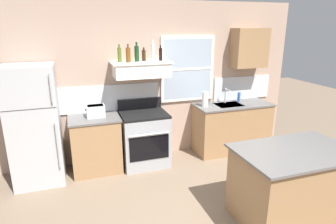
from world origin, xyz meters
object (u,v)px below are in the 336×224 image
Objects in this scene: bottle_balsamic_dark at (161,54)px; kitchen_island at (292,185)px; bottle_dark_green_wine at (137,53)px; bottle_olive_oil_square at (119,55)px; toaster at (96,111)px; paper_towel_roll at (205,99)px; bottle_amber_wine at (128,55)px; bottle_brown_stout at (144,55)px; dish_soap_bottle at (239,97)px; bottle_clear_tall at (153,52)px; refrigerator at (35,126)px; stove_range at (144,138)px.

bottle_balsamic_dark is 2.71m from kitchen_island.
bottle_dark_green_wine is 0.22× the size of kitchen_island.
bottle_balsamic_dark is at bearing -0.77° from bottle_dark_green_wine.
bottle_balsamic_dark is (0.67, -0.01, -0.01)m from bottle_olive_oil_square.
toaster is 1.89m from paper_towel_roll.
bottle_amber_wine reaches higher than bottle_olive_oil_square.
bottle_amber_wine is 1.13× the size of bottle_balsamic_dark.
dish_soap_bottle is at bearing -0.47° from bottle_brown_stout.
bottle_clear_tall reaches higher than kitchen_island.
bottle_brown_stout is at bearing 120.47° from kitchen_island.
bottle_clear_tall is at bearing 3.93° from refrigerator.
bottle_balsamic_dark reaches higher than dish_soap_bottle.
bottle_olive_oil_square reaches higher than dish_soap_bottle.
toaster is at bearing -177.92° from dish_soap_bottle.
paper_towel_roll is at bearing -6.15° from bottle_brown_stout.
bottle_olive_oil_square is at bearing 179.51° from bottle_balsamic_dark.
bottle_clear_tall is (0.41, 0.06, 0.02)m from bottle_amber_wine.
refrigerator is at bearing -176.33° from bottle_balsamic_dark.
bottle_amber_wine is at bearing 179.90° from paper_towel_roll.
bottle_olive_oil_square is (0.43, 0.07, 0.85)m from toaster.
bottle_clear_tall is 0.14m from bottle_balsamic_dark.
bottle_olive_oil_square reaches higher than toaster.
refrigerator is at bearing -179.20° from stove_range.
bottle_brown_stout is 0.79× the size of paper_towel_roll.
bottle_amber_wine is 0.55m from bottle_balsamic_dark.
bottle_amber_wine is 0.20× the size of kitchen_island.
stove_range is 3.89× the size of bottle_amber_wine.
bottle_dark_green_wine is 1.41× the size of bottle_brown_stout.
bottle_clear_tall is (1.85, 0.13, 1.00)m from refrigerator.
bottle_brown_stout is at bearing 6.05° from bottle_olive_oil_square.
bottle_dark_green_wine is at bearing -179.18° from dish_soap_bottle.
bottle_dark_green_wine is 1.45m from paper_towel_roll.
bottle_balsamic_dark is at bearing 115.36° from kitchen_island.
bottle_dark_green_wine is (0.27, -0.00, 0.01)m from bottle_olive_oil_square.
bottle_brown_stout reaches higher than kitchen_island.
refrigerator is 3.60m from kitchen_island.
toaster is (0.89, 0.06, 0.12)m from refrigerator.
refrigerator is 6.57× the size of paper_towel_roll.
kitchen_island is (1.33, -2.00, -0.01)m from stove_range.
bottle_brown_stout is (0.40, 0.04, -0.03)m from bottle_olive_oil_square.
bottle_balsamic_dark is at bearing 3.28° from toaster.
bottle_clear_tall reaches higher than bottle_brown_stout.
bottle_balsamic_dark is at bearing -178.77° from dish_soap_bottle.
refrigerator is at bearing -175.23° from bottle_dark_green_wine.
bottle_olive_oil_square is 1.68m from paper_towel_roll.
toaster is at bearing -172.37° from bottle_brown_stout.
refrigerator is at bearing -177.51° from bottle_amber_wine.
bottle_dark_green_wine is 1.22× the size of bottle_balsamic_dark.
bottle_olive_oil_square is 1.12× the size of bottle_balsamic_dark.
bottle_clear_tall is at bearing 3.73° from toaster.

